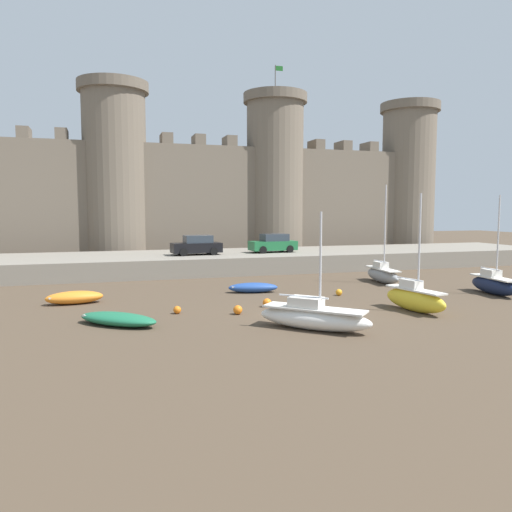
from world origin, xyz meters
The scene contains 16 objects.
ground_plane centered at (0.00, 0.00, 0.00)m, with size 160.00×160.00×0.00m, color #4C3D2D.
quay_road centered at (0.00, 19.62, 0.72)m, with size 62.62×10.00×1.44m, color gray.
castle centered at (0.00, 29.73, 7.81)m, with size 57.51×6.89×20.65m.
rowboat_near_channel_right centered at (-0.85, 7.26, 0.33)m, with size 3.25×1.61×0.62m.
sailboat_foreground_centre centered at (5.41, -0.71, 0.69)m, with size 1.59×4.13×6.02m.
rowboat_near_channel_left centered at (-9.24, 0.53, 0.30)m, with size 3.97×3.62×0.57m.
sailboat_midflat_left centered at (9.19, 8.61, 0.63)m, with size 1.47×4.49×6.93m.
sailboat_foreground_left centered at (13.13, 2.30, 0.64)m, with size 1.63×4.25×6.07m.
rowboat_foreground_right centered at (-11.39, 6.54, 0.37)m, with size 3.17×1.53×0.71m.
sailboat_midflat_centre centered at (-1.13, -2.80, 0.57)m, with size 4.60×4.53×5.12m.
mooring_buoy_near_shore centered at (-3.47, 1.20, 0.23)m, with size 0.46×0.46×0.46m, color orange.
mooring_buoy_off_centre centered at (3.82, 4.67, 0.20)m, with size 0.39×0.39×0.39m, color orange.
mooring_buoy_near_channel centered at (-6.33, 2.25, 0.20)m, with size 0.39×0.39×0.39m, color orange.
mooring_buoy_mid_mud centered at (-1.49, 2.55, 0.23)m, with size 0.47×0.47×0.47m, color orange.
car_quay_centre_east centered at (4.54, 18.96, 2.22)m, with size 4.21×2.10×1.62m.
car_quay_centre_west centered at (-2.35, 18.52, 2.22)m, with size 4.21×2.10×1.62m.
Camera 1 is at (-9.79, -22.42, 5.21)m, focal length 35.00 mm.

